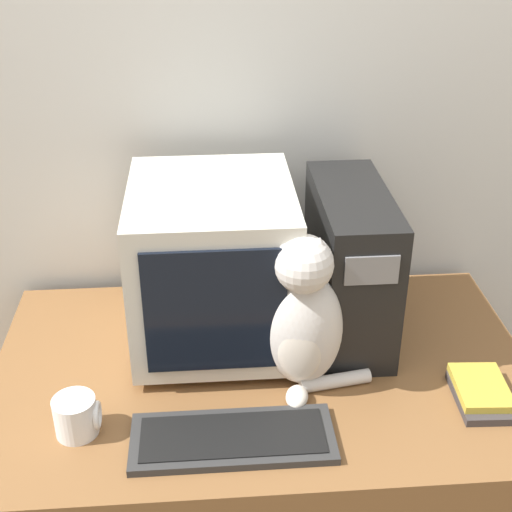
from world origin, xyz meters
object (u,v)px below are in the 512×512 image
object	(u,v)px
crt_monitor	(213,265)
pen	(187,417)
computer_tower	(350,263)
mug	(77,416)
book_stack	(481,393)
keyboard	(233,438)
cat	(303,319)

from	to	relation	value
crt_monitor	pen	distance (m)	0.39
computer_tower	mug	bearing A→B (deg)	-151.70
pen	mug	world-z (taller)	mug
crt_monitor	book_stack	distance (m)	0.71
pen	keyboard	bearing A→B (deg)	-39.32
cat	computer_tower	bearing A→B (deg)	68.89
computer_tower	mug	size ratio (longest dim) A/B	4.46
cat	mug	size ratio (longest dim) A/B	4.05
crt_monitor	computer_tower	size ratio (longest dim) A/B	1.02
crt_monitor	book_stack	xyz separation A→B (m)	(0.61, -0.30, -0.20)
crt_monitor	pen	bearing A→B (deg)	-103.10
computer_tower	book_stack	bearing A→B (deg)	-50.60
computer_tower	keyboard	size ratio (longest dim) A/B	1.01
book_stack	mug	distance (m)	0.92
computer_tower	mug	xyz separation A→B (m)	(-0.66, -0.36, -0.15)
crt_monitor	cat	world-z (taller)	crt_monitor
keyboard	crt_monitor	bearing A→B (deg)	93.87
keyboard	book_stack	xyz separation A→B (m)	(0.58, 0.10, 0.01)
computer_tower	keyboard	world-z (taller)	computer_tower
crt_monitor	computer_tower	xyz separation A→B (m)	(0.35, 0.02, -0.02)
crt_monitor	pen	size ratio (longest dim) A/B	3.30
computer_tower	book_stack	size ratio (longest dim) A/B	2.36
keyboard	mug	distance (m)	0.34
computer_tower	book_stack	world-z (taller)	computer_tower
computer_tower	book_stack	distance (m)	0.45
cat	keyboard	bearing A→B (deg)	-119.24
book_stack	cat	bearing A→B (deg)	167.03
cat	mug	xyz separation A→B (m)	(-0.51, -0.13, -0.14)
keyboard	cat	world-z (taller)	cat
computer_tower	pen	bearing A→B (deg)	-141.98
cat	mug	world-z (taller)	cat
book_stack	pen	world-z (taller)	book_stack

